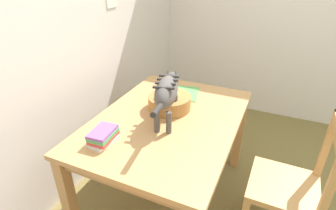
{
  "coord_description": "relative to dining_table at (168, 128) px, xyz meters",
  "views": [
    {
      "loc": [
        -1.34,
        0.45,
        1.69
      ],
      "look_at": [
        0.11,
        1.1,
        0.84
      ],
      "focal_mm": 28.59,
      "sensor_mm": 36.0,
      "label": 1
    }
  ],
  "objects": [
    {
      "name": "saucer_bowl",
      "position": [
        0.15,
        0.04,
        0.11
      ],
      "size": [
        0.21,
        0.21,
        0.04
      ],
      "primitive_type": "cylinder",
      "color": "teal",
      "rests_on": "dining_table"
    },
    {
      "name": "cat",
      "position": [
        -0.04,
        -0.01,
        0.3
      ],
      "size": [
        0.62,
        0.22,
        0.31
      ],
      "rotation": [
        0.0,
        0.0,
        -1.33
      ],
      "color": "#504A48",
      "rests_on": "dining_table"
    },
    {
      "name": "dining_table",
      "position": [
        0.0,
        0.0,
        0.0
      ],
      "size": [
        1.31,
        0.94,
        0.74
      ],
      "color": "tan",
      "rests_on": "ground_plane"
    },
    {
      "name": "book_stack",
      "position": [
        -0.41,
        0.24,
        0.13
      ],
      "size": [
        0.19,
        0.13,
        0.08
      ],
      "color": "silver",
      "rests_on": "dining_table"
    },
    {
      "name": "coffee_mug",
      "position": [
        0.16,
        0.04,
        0.17
      ],
      "size": [
        0.13,
        0.09,
        0.09
      ],
      "color": "white",
      "rests_on": "saucer_bowl"
    },
    {
      "name": "magazine",
      "position": [
        0.41,
        0.02,
        0.09
      ],
      "size": [
        0.31,
        0.25,
        0.01
      ],
      "primitive_type": "cube",
      "rotation": [
        0.0,
        0.0,
        0.21
      ],
      "color": "#579D51",
      "rests_on": "dining_table"
    },
    {
      "name": "wooden_chair_far",
      "position": [
        -0.0,
        -0.85,
        -0.2
      ],
      "size": [
        0.42,
        0.42,
        0.93
      ],
      "rotation": [
        0.0,
        0.0,
        -0.01
      ],
      "color": "tan",
      "rests_on": "ground_plane"
    },
    {
      "name": "wicker_basket",
      "position": [
        0.12,
        0.04,
        0.14
      ],
      "size": [
        0.31,
        0.31,
        0.1
      ],
      "color": "#A6733C",
      "rests_on": "dining_table"
    },
    {
      "name": "wall_rear",
      "position": [
        -0.11,
        0.81,
        0.59
      ],
      "size": [
        4.34,
        0.11,
        2.5
      ],
      "color": "silver",
      "rests_on": "ground_plane"
    }
  ]
}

